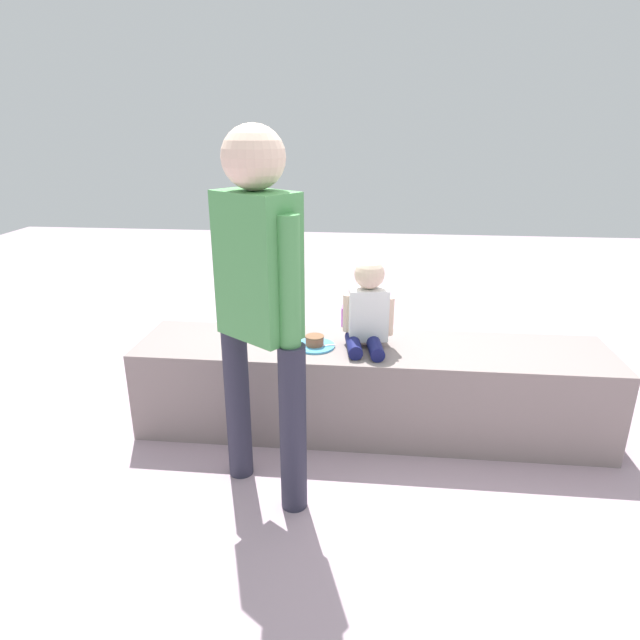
# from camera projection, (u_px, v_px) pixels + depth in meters

# --- Properties ---
(ground_plane) EXTENTS (12.00, 12.00, 0.00)m
(ground_plane) POSITION_uv_depth(u_px,v_px,m) (368.00, 426.00, 3.12)
(ground_plane) COLOR #AB919F
(concrete_ledge) EXTENTS (2.59, 0.55, 0.51)m
(concrete_ledge) POSITION_uv_depth(u_px,v_px,m) (369.00, 387.00, 3.03)
(concrete_ledge) COLOR gray
(concrete_ledge) RESTS_ON ground_plane
(child_seated) EXTENTS (0.28, 0.33, 0.48)m
(child_seated) POSITION_uv_depth(u_px,v_px,m) (367.00, 309.00, 2.87)
(child_seated) COLOR #141851
(child_seated) RESTS_ON concrete_ledge
(adult_standing) EXTENTS (0.42, 0.36, 1.66)m
(adult_standing) POSITION_uv_depth(u_px,v_px,m) (258.00, 290.00, 2.25)
(adult_standing) COLOR #2A2A3B
(adult_standing) RESTS_ON ground_plane
(cake_plate) EXTENTS (0.22, 0.22, 0.07)m
(cake_plate) POSITION_uv_depth(u_px,v_px,m) (314.00, 343.00, 2.92)
(cake_plate) COLOR #4CA5D8
(cake_plate) RESTS_ON concrete_ledge
(gift_bag) EXTENTS (0.24, 0.10, 0.34)m
(gift_bag) POSITION_uv_depth(u_px,v_px,m) (356.00, 324.00, 4.29)
(gift_bag) COLOR #B259BF
(gift_bag) RESTS_ON ground_plane
(railing_post) EXTENTS (0.36, 0.36, 0.97)m
(railing_post) POSITION_uv_depth(u_px,v_px,m) (269.00, 292.00, 4.44)
(railing_post) COLOR black
(railing_post) RESTS_ON ground_plane
(water_bottle_near_gift) EXTENTS (0.07, 0.07, 0.19)m
(water_bottle_near_gift) POSITION_uv_depth(u_px,v_px,m) (499.00, 378.00, 3.52)
(water_bottle_near_gift) COLOR silver
(water_bottle_near_gift) RESTS_ON ground_plane
(party_cup_red) EXTENTS (0.08, 0.08, 0.10)m
(party_cup_red) POSITION_uv_depth(u_px,v_px,m) (298.00, 341.00, 4.21)
(party_cup_red) COLOR red
(party_cup_red) RESTS_ON ground_plane
(cake_box_white) EXTENTS (0.40, 0.41, 0.11)m
(cake_box_white) POSITION_uv_depth(u_px,v_px,m) (436.00, 381.00, 3.54)
(cake_box_white) COLOR white
(cake_box_white) RESTS_ON ground_plane
(handbag_black_leather) EXTENTS (0.26, 0.14, 0.34)m
(handbag_black_leather) POSITION_uv_depth(u_px,v_px,m) (312.00, 362.00, 3.66)
(handbag_black_leather) COLOR black
(handbag_black_leather) RESTS_ON ground_plane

